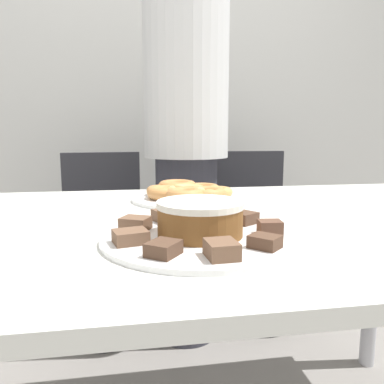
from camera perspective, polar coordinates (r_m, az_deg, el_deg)
name	(u,v)px	position (r m, az deg, el deg)	size (l,w,h in m)	color
wall_back	(152,80)	(2.50, -6.06, 16.61)	(8.00, 0.05, 2.60)	silver
table	(195,249)	(0.94, 0.47, -8.71)	(1.75, 0.99, 0.76)	silver
person_standing	(186,146)	(1.70, -0.89, 7.04)	(0.37, 0.37, 1.73)	#383842
office_chair_left	(104,247)	(1.93, -13.23, -8.11)	(0.47, 0.47, 0.87)	black
office_chair_right	(254,240)	(2.03, 9.39, -7.16)	(0.46, 0.46, 0.87)	black
plate_cake	(200,237)	(0.73, 1.24, -6.94)	(0.38, 0.38, 0.01)	white
plate_donuts	(187,199)	(1.16, -0.78, -1.01)	(0.34, 0.34, 0.01)	white
frosted_cake	(200,218)	(0.72, 1.25, -3.99)	(0.17, 0.17, 0.07)	brown
lamington_0	(206,215)	(0.86, 2.14, -3.46)	(0.06, 0.06, 0.02)	brown
lamington_1	(166,216)	(0.84, -4.05, -3.61)	(0.06, 0.07, 0.03)	brown
lamington_2	(135,223)	(0.77, -8.61, -4.76)	(0.07, 0.07, 0.03)	brown
lamington_3	(131,237)	(0.68, -9.34, -6.73)	(0.07, 0.06, 0.02)	brown
lamington_4	(163,248)	(0.61, -4.38, -8.58)	(0.07, 0.07, 0.02)	#513828
lamington_5	(222,249)	(0.60, 4.53, -8.71)	(0.05, 0.06, 0.03)	brown
lamington_6	(265,242)	(0.66, 11.04, -7.43)	(0.06, 0.06, 0.02)	#513828
lamington_7	(270,227)	(0.75, 11.79, -5.29)	(0.05, 0.04, 0.03)	brown
lamington_8	(245,218)	(0.83, 8.07, -3.94)	(0.06, 0.06, 0.02)	#513828
donut_0	(187,191)	(1.15, -0.78, 0.08)	(0.13, 0.13, 0.03)	#E5AD66
donut_1	(216,192)	(1.16, 3.75, 0.00)	(0.10, 0.10, 0.03)	tan
donut_2	(203,188)	(1.24, 1.64, 0.54)	(0.11, 0.11, 0.03)	#C68447
donut_3	(178,187)	(1.25, -2.18, 0.84)	(0.13, 0.13, 0.04)	#C68447
donut_4	(163,191)	(1.19, -4.46, 0.22)	(0.10, 0.10, 0.03)	#C68447
donut_5	(168,193)	(1.13, -3.73, -0.10)	(0.13, 0.13, 0.04)	#C68447
donut_6	(186,195)	(1.07, -0.94, -0.51)	(0.11, 0.11, 0.04)	#C68447
donut_7	(206,194)	(1.10, 2.22, -0.29)	(0.12, 0.12, 0.04)	#C68447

